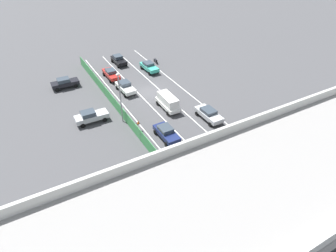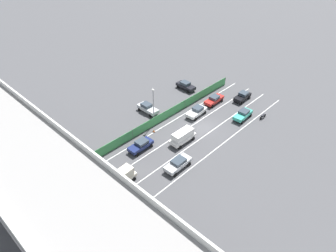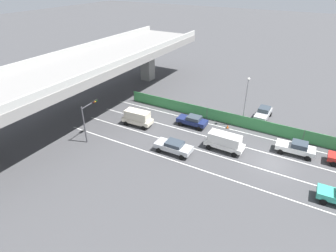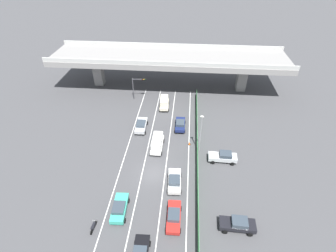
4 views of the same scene
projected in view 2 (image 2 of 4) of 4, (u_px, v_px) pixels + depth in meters
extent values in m
plane|color=#424244|center=(204.00, 127.00, 55.43)|extent=(300.00, 300.00, 0.00)
cube|color=silver|center=(213.00, 151.00, 49.85)|extent=(0.14, 44.81, 0.01)
cube|color=silver|center=(196.00, 142.00, 51.85)|extent=(0.14, 44.81, 0.01)
cube|color=silver|center=(181.00, 133.00, 53.85)|extent=(0.14, 44.81, 0.01)
cube|color=silver|center=(166.00, 125.00, 55.85)|extent=(0.14, 44.81, 0.01)
cube|color=gray|center=(49.00, 183.00, 34.32)|extent=(53.82, 11.78, 1.23)
cube|color=#B2B2AD|center=(90.00, 152.00, 37.01)|extent=(53.82, 0.30, 0.90)
cube|color=#3D8E4C|center=(161.00, 118.00, 56.12)|extent=(0.06, 40.81, 1.78)
cylinder|color=#4C514C|center=(225.00, 81.00, 68.07)|extent=(0.10, 0.10, 1.78)
cylinder|color=#4C514C|center=(185.00, 104.00, 60.10)|extent=(0.10, 0.10, 1.78)
cylinder|color=#4C514C|center=(132.00, 134.00, 52.14)|extent=(0.10, 0.10, 1.78)
cylinder|color=#4C514C|center=(61.00, 175.00, 44.18)|extent=(0.10, 0.10, 1.78)
cube|color=teal|center=(243.00, 115.00, 57.12)|extent=(1.97, 4.56, 0.64)
cube|color=#333D47|center=(244.00, 112.00, 57.01)|extent=(1.64, 1.96, 0.48)
cylinder|color=black|center=(242.00, 122.00, 56.00)|extent=(0.25, 0.65, 0.64)
cylinder|color=black|center=(234.00, 119.00, 56.94)|extent=(0.25, 0.65, 0.64)
cylinder|color=black|center=(251.00, 115.00, 57.86)|extent=(0.25, 0.65, 0.64)
cylinder|color=black|center=(242.00, 112.00, 58.80)|extent=(0.25, 0.65, 0.64)
cube|color=silver|center=(196.00, 112.00, 57.95)|extent=(2.04, 4.60, 0.61)
cube|color=#333D47|center=(198.00, 108.00, 57.84)|extent=(1.69, 1.90, 0.60)
cylinder|color=black|center=(195.00, 119.00, 56.79)|extent=(0.25, 0.65, 0.64)
cylinder|color=black|center=(188.00, 116.00, 57.77)|extent=(0.25, 0.65, 0.64)
cylinder|color=black|center=(205.00, 112.00, 58.67)|extent=(0.25, 0.65, 0.64)
cylinder|color=black|center=(197.00, 109.00, 59.64)|extent=(0.25, 0.65, 0.64)
cube|color=silver|center=(183.00, 138.00, 51.40)|extent=(1.90, 4.89, 0.56)
cube|color=silver|center=(183.00, 134.00, 50.89)|extent=(1.67, 4.01, 1.17)
cylinder|color=black|center=(180.00, 147.00, 50.17)|extent=(0.23, 0.64, 0.64)
cylinder|color=black|center=(172.00, 142.00, 51.22)|extent=(0.23, 0.64, 0.64)
cylinder|color=black|center=(193.00, 138.00, 52.09)|extent=(0.23, 0.64, 0.64)
cylinder|color=black|center=(185.00, 134.00, 53.13)|extent=(0.23, 0.64, 0.64)
cube|color=navy|center=(141.00, 145.00, 49.83)|extent=(1.82, 4.38, 0.59)
cube|color=#333D47|center=(142.00, 142.00, 49.68)|extent=(1.59, 1.93, 0.51)
cylinder|color=black|center=(138.00, 154.00, 48.73)|extent=(0.23, 0.64, 0.64)
cylinder|color=black|center=(130.00, 149.00, 49.72)|extent=(0.23, 0.64, 0.64)
cylinder|color=black|center=(151.00, 146.00, 50.48)|extent=(0.23, 0.64, 0.64)
cylinder|color=black|center=(144.00, 141.00, 51.47)|extent=(0.23, 0.64, 0.64)
cube|color=#B7BABC|center=(178.00, 164.00, 46.24)|extent=(1.93, 4.69, 0.62)
cube|color=#333D47|center=(179.00, 161.00, 46.02)|extent=(1.66, 2.12, 0.45)
cylinder|color=black|center=(175.00, 175.00, 45.07)|extent=(0.23, 0.64, 0.64)
cylinder|color=black|center=(166.00, 169.00, 46.08)|extent=(0.23, 0.64, 0.64)
cylinder|color=black|center=(189.00, 164.00, 46.95)|extent=(0.23, 0.64, 0.64)
cylinder|color=black|center=(180.00, 158.00, 47.97)|extent=(0.23, 0.64, 0.64)
cube|color=beige|center=(122.00, 179.00, 43.65)|extent=(2.06, 4.48, 0.58)
cube|color=beige|center=(121.00, 175.00, 43.13)|extent=(1.80, 3.68, 1.20)
cylinder|color=black|center=(119.00, 191.00, 42.51)|extent=(0.26, 0.65, 0.64)
cylinder|color=black|center=(110.00, 184.00, 43.47)|extent=(0.26, 0.65, 0.64)
cylinder|color=black|center=(134.00, 179.00, 44.35)|extent=(0.26, 0.65, 0.64)
cylinder|color=black|center=(125.00, 173.00, 45.31)|extent=(0.26, 0.65, 0.64)
cube|color=black|center=(242.00, 97.00, 62.58)|extent=(1.83, 4.34, 0.61)
cube|color=#333D47|center=(244.00, 94.00, 62.44)|extent=(1.56, 1.77, 0.57)
cylinder|color=black|center=(242.00, 103.00, 61.51)|extent=(0.24, 0.65, 0.64)
cylinder|color=black|center=(235.00, 100.00, 62.45)|extent=(0.24, 0.65, 0.64)
cylinder|color=black|center=(249.00, 97.00, 63.26)|extent=(0.24, 0.65, 0.64)
cylinder|color=black|center=(242.00, 95.00, 64.20)|extent=(0.24, 0.65, 0.64)
cube|color=red|center=(214.00, 100.00, 61.58)|extent=(1.79, 4.71, 0.59)
cube|color=#333D47|center=(215.00, 97.00, 61.32)|extent=(1.54, 1.90, 0.54)
cylinder|color=black|center=(213.00, 106.00, 60.43)|extent=(0.23, 0.64, 0.64)
cylinder|color=black|center=(206.00, 103.00, 61.38)|extent=(0.23, 0.64, 0.64)
cylinder|color=black|center=(222.00, 100.00, 62.32)|extent=(0.23, 0.64, 0.64)
cylinder|color=black|center=(215.00, 97.00, 63.27)|extent=(0.23, 0.64, 0.64)
cylinder|color=black|center=(261.00, 118.00, 57.11)|extent=(0.15, 0.61, 0.60)
cylinder|color=black|center=(265.00, 115.00, 57.84)|extent=(0.15, 0.61, 0.60)
cube|color=black|center=(263.00, 116.00, 57.31)|extent=(0.35, 0.94, 0.36)
cylinder|color=#B2B2B2|center=(262.00, 115.00, 56.80)|extent=(0.60, 0.08, 0.03)
cube|color=black|center=(186.00, 86.00, 66.28)|extent=(4.50, 1.88, 0.64)
cube|color=#333D47|center=(185.00, 83.00, 66.03)|extent=(1.98, 1.60, 0.60)
cylinder|color=black|center=(194.00, 89.00, 66.18)|extent=(0.65, 0.24, 0.64)
cylinder|color=black|center=(188.00, 92.00, 65.19)|extent=(0.65, 0.24, 0.64)
cylinder|color=black|center=(183.00, 84.00, 67.93)|extent=(0.65, 0.24, 0.64)
cylinder|color=black|center=(178.00, 87.00, 66.94)|extent=(0.65, 0.24, 0.64)
cube|color=#B2B5B7|center=(148.00, 109.00, 58.81)|extent=(4.60, 1.83, 0.69)
cube|color=#333D47|center=(146.00, 105.00, 58.68)|extent=(1.91, 1.57, 0.59)
cylinder|color=black|center=(157.00, 112.00, 58.72)|extent=(0.64, 0.23, 0.64)
cylinder|color=black|center=(150.00, 116.00, 57.72)|extent=(0.64, 0.23, 0.64)
cylinder|color=black|center=(146.00, 106.00, 60.50)|extent=(0.64, 0.23, 0.64)
cylinder|color=black|center=(139.00, 110.00, 59.49)|extent=(0.64, 0.23, 0.64)
cylinder|color=#47474C|center=(138.00, 212.00, 36.72)|extent=(0.18, 0.18, 5.16)
cylinder|color=#47474C|center=(129.00, 194.00, 36.09)|extent=(2.77, 0.36, 0.12)
cube|color=black|center=(122.00, 190.00, 36.65)|extent=(0.98, 0.36, 0.32)
sphere|color=#390706|center=(125.00, 190.00, 36.60)|extent=(0.20, 0.20, 0.20)
sphere|color=#EFA319|center=(123.00, 189.00, 36.75)|extent=(0.20, 0.20, 0.20)
sphere|color=black|center=(121.00, 188.00, 36.90)|extent=(0.20, 0.20, 0.20)
cylinder|color=gray|center=(154.00, 108.00, 53.94)|extent=(0.16, 0.16, 7.04)
ellipsoid|color=silver|center=(153.00, 90.00, 51.78)|extent=(0.60, 0.36, 0.28)
cone|color=orange|center=(154.00, 131.00, 53.96)|extent=(0.36, 0.36, 0.56)
cube|color=black|center=(154.00, 132.00, 54.11)|extent=(0.47, 0.47, 0.03)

